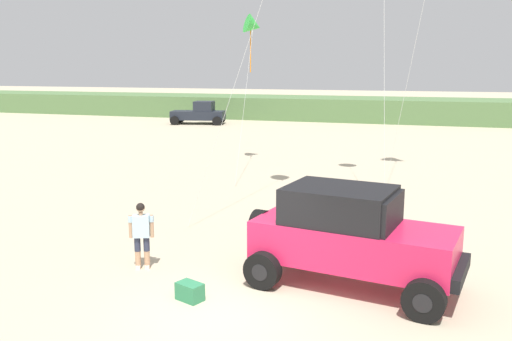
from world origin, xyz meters
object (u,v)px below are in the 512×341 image
object	(u,v)px
kite_purple_stunt	(253,26)
cooler_box	(190,292)
distant_pickup	(200,113)
jeep	(351,235)
person_watching	(141,232)

from	to	relation	value
kite_purple_stunt	cooler_box	bearing A→B (deg)	-76.63
distant_pickup	jeep	bearing A→B (deg)	-61.11
cooler_box	distant_pickup	size ratio (longest dim) A/B	0.11
distant_pickup	person_watching	bearing A→B (deg)	-68.67
jeep	distant_pickup	xyz separation A→B (m)	(-17.70, 32.07, -0.26)
person_watching	jeep	bearing A→B (deg)	5.60
jeep	cooler_box	bearing A→B (deg)	-149.69
jeep	kite_purple_stunt	bearing A→B (deg)	115.96
cooler_box	kite_purple_stunt	xyz separation A→B (m)	(-3.81, 16.03, 6.67)
person_watching	kite_purple_stunt	bearing A→B (deg)	97.50
jeep	distant_pickup	world-z (taller)	jeep
cooler_box	kite_purple_stunt	bearing A→B (deg)	124.48
jeep	person_watching	size ratio (longest dim) A/B	2.99
jeep	person_watching	distance (m)	5.01
kite_purple_stunt	jeep	bearing A→B (deg)	-64.04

